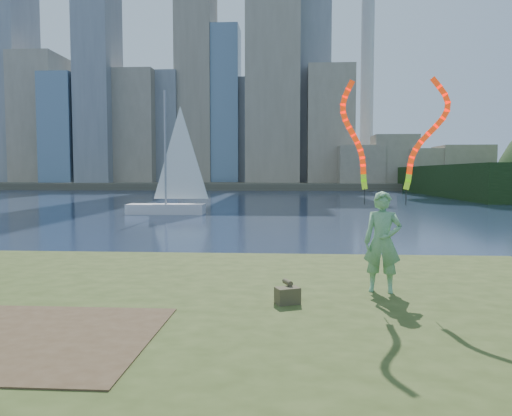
{
  "coord_description": "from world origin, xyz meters",
  "views": [
    {
      "loc": [
        1.18,
        -9.42,
        2.98
      ],
      "look_at": [
        0.49,
        1.0,
        2.25
      ],
      "focal_mm": 35.0,
      "sensor_mm": 36.0,
      "label": 1
    }
  ],
  "objects": [
    {
      "name": "canvas_bag",
      "position": [
        1.16,
        -1.2,
        0.95
      ],
      "size": [
        0.46,
        0.51,
        0.37
      ],
      "rotation": [
        0.0,
        0.0,
        0.41
      ],
      "color": "#454228",
      "rests_on": "grassy_knoll"
    },
    {
      "name": "ground",
      "position": [
        0.0,
        0.0,
        0.0
      ],
      "size": [
        320.0,
        320.0,
        0.0
      ],
      "primitive_type": "plane",
      "color": "#17233B",
      "rests_on": "ground"
    },
    {
      "name": "dirt_patch",
      "position": [
        -2.2,
        -3.2,
        0.81
      ],
      "size": [
        3.2,
        3.0,
        0.02
      ],
      "primitive_type": "cube",
      "color": "#47331E",
      "rests_on": "grassy_knoll"
    },
    {
      "name": "observation_tower",
      "position": [
        18.0,
        102.0,
        39.11
      ],
      "size": [
        10.0,
        10.0,
        58.0
      ],
      "color": "silver",
      "rests_on": "far_shore"
    },
    {
      "name": "city_skyline",
      "position": [
        -13.0,
        88.0,
        36.2
      ],
      "size": [
        100.0,
        24.0,
        70.0
      ],
      "primitive_type": null,
      "color": "slate",
      "rests_on": "far_shore"
    },
    {
      "name": "grassy_knoll",
      "position": [
        0.0,
        -2.3,
        0.34
      ],
      "size": [
        20.0,
        18.0,
        0.8
      ],
      "color": "#354318",
      "rests_on": "ground"
    },
    {
      "name": "sailboat",
      "position": [
        -7.49,
        26.37,
        1.54
      ],
      "size": [
        5.94,
        1.94,
        8.98
      ],
      "rotation": [
        0.0,
        0.0,
        0.03
      ],
      "color": "silver",
      "rests_on": "ground"
    },
    {
      "name": "far_shore",
      "position": [
        0.0,
        95.0,
        0.6
      ],
      "size": [
        320.0,
        40.0,
        1.2
      ],
      "primitive_type": "cube",
      "color": "#4A4536",
      "rests_on": "ground"
    },
    {
      "name": "woman_with_ribbons",
      "position": [
        2.9,
        -0.22,
        2.19
      ],
      "size": [
        2.09,
        0.66,
        4.2
      ],
      "rotation": [
        0.0,
        0.0,
        -0.23
      ],
      "color": "#1A7621",
      "rests_on": "grassy_knoll"
    }
  ]
}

